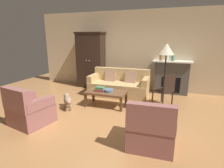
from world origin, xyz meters
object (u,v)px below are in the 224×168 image
at_px(fireplace, 171,77).
at_px(fruit_bowl, 109,90).
at_px(armoire, 91,60).
at_px(side_chair_wooden, 166,88).
at_px(floor_lamp, 166,54).
at_px(mantel_vase_jade, 173,58).
at_px(armchair_near_right, 151,130).
at_px(dog, 68,100).
at_px(coffee_table, 106,93).
at_px(armchair_near_left, 29,111).
at_px(mantel_vase_bronze, 161,56).
at_px(book_stack, 100,89).
at_px(couch, 119,86).
at_px(mantel_vase_cream, 167,57).

height_order(fireplace, fruit_bowl, fireplace).
xyz_separation_m(armoire, side_chair_wooden, (2.83, -1.23, -0.52)).
bearing_deg(floor_lamp, side_chair_wooden, 87.70).
bearing_deg(mantel_vase_jade, armchair_near_right, -94.12).
height_order(side_chair_wooden, dog, side_chair_wooden).
distance_m(coffee_table, armchair_near_right, 2.12).
bearing_deg(coffee_table, dog, -147.41).
xyz_separation_m(coffee_table, fruit_bowl, (0.08, 0.01, 0.09)).
relative_size(coffee_table, armchair_near_right, 1.25).
bearing_deg(armchair_near_right, fireplace, 85.90).
height_order(armchair_near_left, floor_lamp, floor_lamp).
relative_size(mantel_vase_bronze, floor_lamp, 0.16).
bearing_deg(mantel_vase_bronze, armchair_near_left, -126.17).
bearing_deg(fireplace, mantel_vase_bronze, -177.30).
xyz_separation_m(fruit_bowl, book_stack, (-0.23, -0.05, 0.03)).
bearing_deg(coffee_table, armchair_near_right, -47.70).
xyz_separation_m(fireplace, mantel_vase_bronze, (-0.38, -0.02, 0.69)).
distance_m(mantel_vase_bronze, floor_lamp, 1.95).
bearing_deg(coffee_table, floor_lamp, -4.03).
bearing_deg(side_chair_wooden, armoire, 156.51).
bearing_deg(armoire, book_stack, -57.87).
bearing_deg(mantel_vase_jade, book_stack, -134.47).
xyz_separation_m(couch, mantel_vase_bronze, (1.23, 0.76, 0.95)).
bearing_deg(book_stack, armchair_near_right, -44.00).
xyz_separation_m(armchair_near_left, side_chair_wooden, (2.74, 2.10, 0.20)).
distance_m(fruit_bowl, side_chair_wooden, 1.56).
xyz_separation_m(couch, mantel_vase_jade, (1.61, 0.76, 0.89)).
xyz_separation_m(book_stack, mantel_vase_cream, (1.64, 1.86, 0.75)).
bearing_deg(mantel_vase_cream, armoire, -178.76).
distance_m(coffee_table, dog, 1.06).
relative_size(armchair_near_left, armchair_near_right, 1.03).
height_order(mantel_vase_bronze, dog, mantel_vase_bronze).
bearing_deg(armchair_near_right, dog, 156.52).
bearing_deg(armchair_near_right, mantel_vase_jade, 85.88).
bearing_deg(armchair_near_right, mantel_vase_bronze, 92.31).
relative_size(mantel_vase_bronze, armchair_near_right, 0.32).
bearing_deg(mantel_vase_jade, couch, -154.82).
height_order(mantel_vase_cream, dog, mantel_vase_cream).
height_order(fireplace, mantel_vase_jade, mantel_vase_jade).
bearing_deg(mantel_vase_jade, armoire, -178.83).
bearing_deg(armchair_near_left, floor_lamp, 28.47).
relative_size(mantel_vase_cream, mantel_vase_jade, 1.30).
distance_m(fruit_bowl, dog, 1.14).
bearing_deg(side_chair_wooden, mantel_vase_bronze, 101.50).
bearing_deg(armchair_near_right, fruit_bowl, 130.57).
distance_m(couch, side_chair_wooden, 1.60).
relative_size(armoire, couch, 1.07).
height_order(mantel_vase_bronze, armchair_near_right, mantel_vase_bronze).
xyz_separation_m(mantel_vase_bronze, armchair_near_left, (-2.48, -3.39, -0.95)).
distance_m(mantel_vase_cream, armchair_near_right, 3.50).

